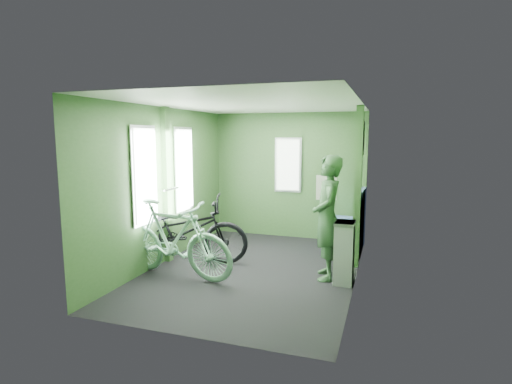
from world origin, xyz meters
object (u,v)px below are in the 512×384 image
bicycle_mint (174,278)px  passenger (327,217)px  bench_seat (347,232)px  bicycle_black (183,264)px  waste_box (344,252)px

bicycle_mint → passenger: bearing=-63.5°
bicycle_mint → bench_seat: 2.95m
bench_seat → bicycle_black: bearing=-142.4°
waste_box → passenger: bearing=155.3°
bicycle_black → waste_box: bearing=-106.7°
passenger → bench_seat: 1.55m
passenger → bicycle_mint: bearing=-84.3°
bicycle_black → bench_seat: bench_seat is taller
bicycle_mint → waste_box: waste_box is taller
passenger → waste_box: (0.24, -0.11, -0.42)m
bicycle_mint → bicycle_black: bearing=24.2°
bicycle_black → passenger: passenger is taller
waste_box → bench_seat: (-0.11, 1.56, -0.10)m
bicycle_black → bicycle_mint: size_ratio=1.07×
bench_seat → waste_box: bearing=-83.0°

